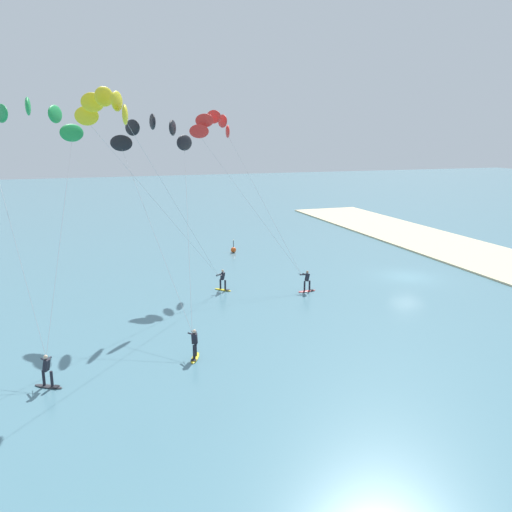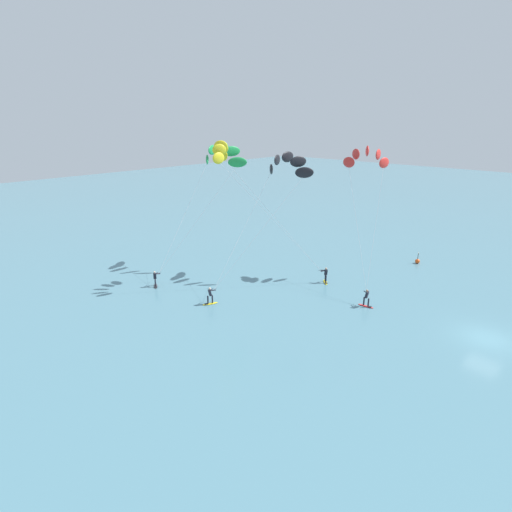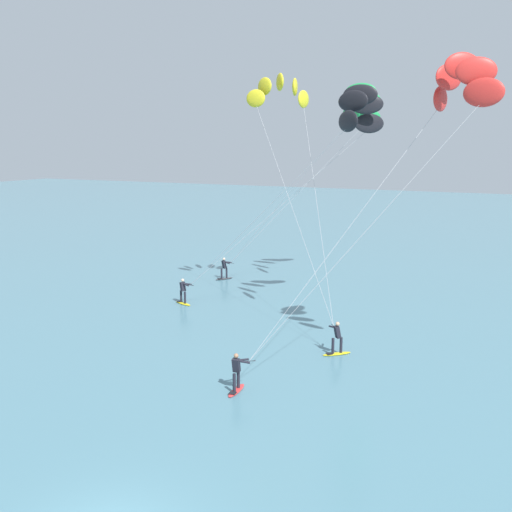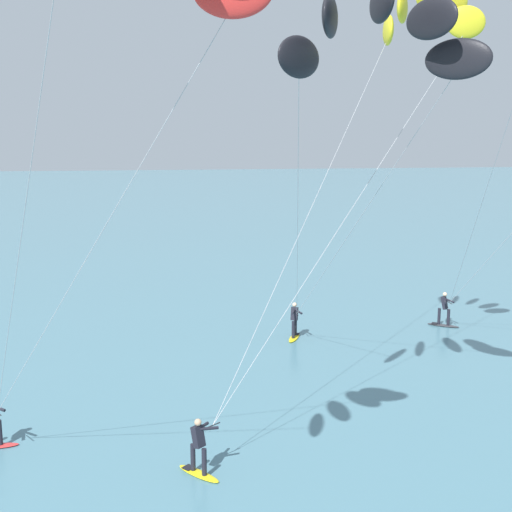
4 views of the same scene
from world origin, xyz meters
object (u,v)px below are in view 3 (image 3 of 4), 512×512
Objects in this scene: kitesurfer_far_out at (282,101)px; kitesurfer_nearshore at (451,95)px; kitesurfer_mid_water at (352,117)px; kitesurfer_downwind at (355,111)px.

kitesurfer_nearshore is at bearing -38.54° from kitesurfer_far_out.
kitesurfer_mid_water is 0.92× the size of kitesurfer_far_out.
kitesurfer_downwind is at bearing 120.56° from kitesurfer_nearshore.
kitesurfer_downwind is at bearing 55.34° from kitesurfer_far_out.
kitesurfer_far_out is 1.03× the size of kitesurfer_downwind.
kitesurfer_mid_water is 6.27m from kitesurfer_far_out.
kitesurfer_far_out reaches higher than kitesurfer_mid_water.
kitesurfer_downwind reaches higher than kitesurfer_nearshore.
kitesurfer_mid_water is at bearing -29.16° from kitesurfer_far_out.
kitesurfer_far_out is (-5.38, 3.00, 1.18)m from kitesurfer_mid_water.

